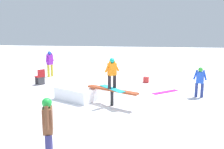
% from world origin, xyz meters
% --- Properties ---
extents(ground_plane, '(60.00, 60.00, 0.00)m').
position_xyz_m(ground_plane, '(0.00, 0.00, 0.00)').
color(ground_plane, white).
extents(rail_feature, '(2.26, 1.37, 0.71)m').
position_xyz_m(rail_feature, '(0.00, 0.00, 0.60)').
color(rail_feature, black).
rests_on(rail_feature, ground).
extents(snow_kicker_ramp, '(2.29, 2.16, 0.56)m').
position_xyz_m(snow_kicker_ramp, '(-1.58, 0.83, 0.28)').
color(snow_kicker_ramp, white).
rests_on(snow_kicker_ramp, ground).
extents(main_rider_on_rail, '(1.20, 1.25, 1.28)m').
position_xyz_m(main_rider_on_rail, '(0.00, 0.00, 1.33)').
color(main_rider_on_rail, '#1EBECB').
rests_on(main_rider_on_rail, rail_feature).
extents(bystander_purple, '(0.37, 0.66, 1.66)m').
position_xyz_m(bystander_purple, '(-4.80, 5.40, 0.93)').
color(bystander_purple, gold).
rests_on(bystander_purple, ground).
extents(bystander_brown, '(0.32, 0.65, 1.62)m').
position_xyz_m(bystander_brown, '(-0.87, -4.59, 0.91)').
color(bystander_brown, navy).
rests_on(bystander_brown, ground).
extents(bystander_blue, '(0.61, 0.24, 1.40)m').
position_xyz_m(bystander_blue, '(3.81, 1.77, 0.79)').
color(bystander_blue, navy).
rests_on(bystander_blue, ground).
extents(loose_snowboard_magenta, '(1.35, 1.17, 0.02)m').
position_xyz_m(loose_snowboard_magenta, '(2.34, 2.45, 0.01)').
color(loose_snowboard_magenta, '#C01C9B').
rests_on(loose_snowboard_magenta, ground).
extents(folding_chair, '(0.62, 0.62, 0.88)m').
position_xyz_m(folding_chair, '(-4.51, 3.18, 0.41)').
color(folding_chair, '#3F3F44').
rests_on(folding_chair, ground).
extents(backpack_on_snow, '(0.33, 0.27, 0.34)m').
position_xyz_m(backpack_on_snow, '(1.37, 4.49, 0.17)').
color(backpack_on_snow, red).
rests_on(backpack_on_snow, ground).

